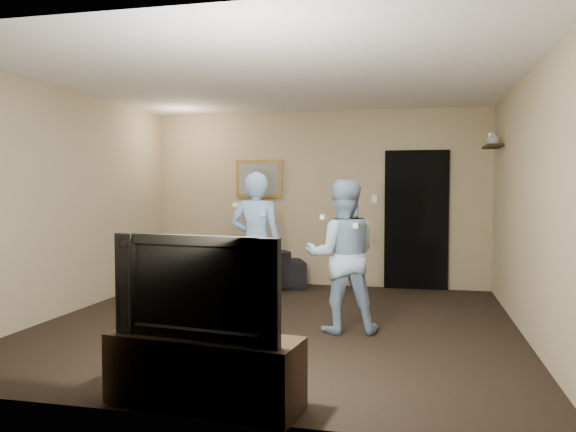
% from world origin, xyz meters
% --- Properties ---
extents(ground, '(5.00, 5.00, 0.00)m').
position_xyz_m(ground, '(0.00, 0.00, 0.00)').
color(ground, black).
rests_on(ground, ground).
extents(ceiling, '(5.00, 5.00, 0.04)m').
position_xyz_m(ceiling, '(0.00, 0.00, 2.60)').
color(ceiling, silver).
rests_on(ceiling, wall_back).
extents(wall_back, '(5.00, 0.04, 2.60)m').
position_xyz_m(wall_back, '(0.00, 2.50, 1.30)').
color(wall_back, tan).
rests_on(wall_back, ground).
extents(wall_front, '(5.00, 0.04, 2.60)m').
position_xyz_m(wall_front, '(0.00, -2.50, 1.30)').
color(wall_front, tan).
rests_on(wall_front, ground).
extents(wall_left, '(0.04, 5.00, 2.60)m').
position_xyz_m(wall_left, '(-2.50, 0.00, 1.30)').
color(wall_left, tan).
rests_on(wall_left, ground).
extents(wall_right, '(0.04, 5.00, 2.60)m').
position_xyz_m(wall_right, '(2.50, 0.00, 1.30)').
color(wall_right, tan).
rests_on(wall_right, ground).
extents(sofa, '(2.08, 1.42, 0.57)m').
position_xyz_m(sofa, '(-1.09, 1.97, 0.28)').
color(sofa, black).
rests_on(sofa, ground).
extents(throw_pillow, '(0.42, 0.21, 0.40)m').
position_xyz_m(throw_pillow, '(-1.30, 1.97, 0.48)').
color(throw_pillow, '#1A5048').
rests_on(throw_pillow, sofa).
extents(painting_frame, '(0.72, 0.05, 0.57)m').
position_xyz_m(painting_frame, '(-0.90, 2.48, 1.60)').
color(painting_frame, olive).
rests_on(painting_frame, wall_back).
extents(painting_canvas, '(0.62, 0.01, 0.47)m').
position_xyz_m(painting_canvas, '(-0.90, 2.45, 1.60)').
color(painting_canvas, slate).
rests_on(painting_canvas, painting_frame).
extents(doorway, '(0.90, 0.06, 2.00)m').
position_xyz_m(doorway, '(1.45, 2.47, 1.00)').
color(doorway, black).
rests_on(doorway, ground).
extents(light_switch, '(0.08, 0.02, 0.12)m').
position_xyz_m(light_switch, '(0.85, 2.48, 1.30)').
color(light_switch, silver).
rests_on(light_switch, wall_back).
extents(wall_shelf, '(0.20, 0.60, 0.03)m').
position_xyz_m(wall_shelf, '(2.39, 1.80, 1.99)').
color(wall_shelf, black).
rests_on(wall_shelf, wall_right).
extents(shelf_vase, '(0.17, 0.17, 0.17)m').
position_xyz_m(shelf_vase, '(2.39, 1.72, 2.09)').
color(shelf_vase, '#A6A6AB').
rests_on(shelf_vase, wall_shelf).
extents(shelf_figurine, '(0.06, 0.06, 0.18)m').
position_xyz_m(shelf_figurine, '(2.39, 2.04, 2.09)').
color(shelf_figurine, silver).
rests_on(shelf_figurine, wall_shelf).
extents(tv_console, '(1.36, 0.59, 0.47)m').
position_xyz_m(tv_console, '(0.08, -2.32, 0.25)').
color(tv_console, black).
rests_on(tv_console, ground).
extents(television, '(1.19, 0.31, 0.68)m').
position_xyz_m(television, '(0.08, -2.32, 0.83)').
color(television, black).
rests_on(television, tv_console).
extents(wii_player_left, '(0.64, 0.52, 1.65)m').
position_xyz_m(wii_player_left, '(-0.36, 0.44, 0.82)').
color(wii_player_left, '#7EA8DB').
rests_on(wii_player_left, ground).
extents(wii_player_right, '(0.86, 0.73, 1.55)m').
position_xyz_m(wii_player_right, '(0.72, -0.15, 0.78)').
color(wii_player_right, '#8DADCD').
rests_on(wii_player_right, ground).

